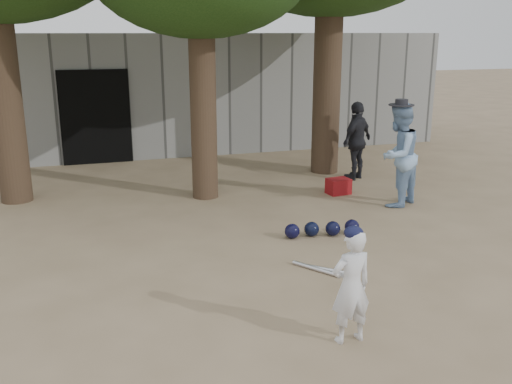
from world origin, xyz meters
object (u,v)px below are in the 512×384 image
object	(u,v)px
spectator_blue	(398,155)
red_bag	(338,186)
spectator_dark	(357,141)
boy_player	(351,287)

from	to	relation	value
spectator_blue	red_bag	distance (m)	1.41
spectator_blue	red_bag	size ratio (longest dim) A/B	4.38
spectator_dark	red_bag	xyz separation A→B (m)	(-0.86, -0.96, -0.67)
boy_player	spectator_dark	bearing A→B (deg)	-121.72
boy_player	red_bag	size ratio (longest dim) A/B	2.84
spectator_blue	spectator_dark	bearing A→B (deg)	-128.22
spectator_dark	red_bag	distance (m)	1.45
spectator_dark	boy_player	bearing A→B (deg)	30.50
spectator_dark	red_bag	bearing A→B (deg)	16.50
spectator_dark	spectator_blue	bearing A→B (deg)	52.26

